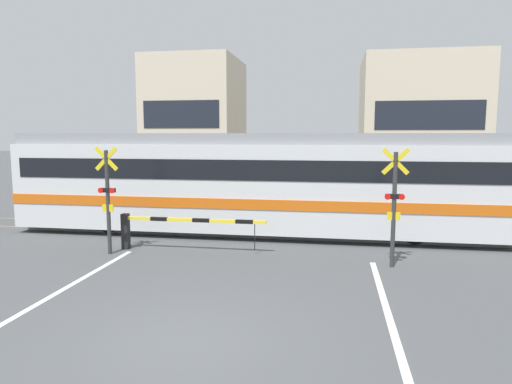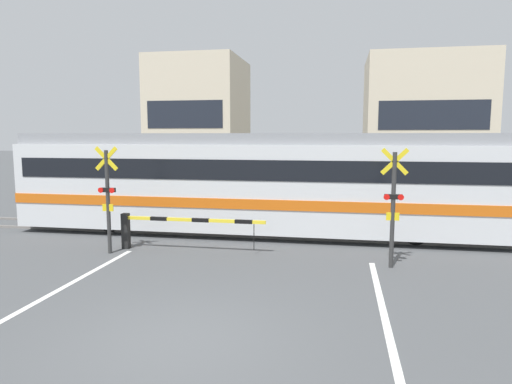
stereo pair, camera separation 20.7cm
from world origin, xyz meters
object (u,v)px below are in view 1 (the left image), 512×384
object	(u,v)px
crossing_signal_right	(394,202)
pedestrian	(281,191)
crossing_barrier_near	(164,225)
crossing_barrier_far	(336,203)
crossing_signal_left	(108,195)
commuter_train	(257,181)

from	to	relation	value
crossing_signal_right	pedestrian	distance (m)	8.74
crossing_barrier_near	pedestrian	world-z (taller)	pedestrian
crossing_barrier_far	crossing_signal_left	distance (m)	8.77
crossing_barrier_far	crossing_signal_right	bearing A→B (deg)	-76.90
pedestrian	crossing_signal_left	bearing A→B (deg)	-116.81
crossing_barrier_near	crossing_signal_right	bearing A→B (deg)	-5.48
commuter_train	crossing_barrier_near	xyz separation A→B (m)	(-2.27, -2.75, -1.07)
crossing_signal_right	crossing_signal_left	bearing A→B (deg)	180.00
commuter_train	pedestrian	size ratio (longest dim) A/B	10.25
crossing_barrier_near	crossing_signal_right	size ratio (longest dim) A/B	1.42
crossing_signal_right	pedestrian	xyz separation A→B (m)	(-3.76, 7.85, -0.76)
crossing_signal_left	crossing_signal_right	bearing A→B (deg)	0.00
crossing_barrier_far	crossing_signal_right	world-z (taller)	crossing_signal_right
crossing_barrier_near	crossing_barrier_far	distance (m)	7.31
crossing_barrier_far	crossing_barrier_near	bearing A→B (deg)	-132.59
crossing_signal_left	commuter_train	bearing A→B (deg)	42.57
crossing_signal_right	pedestrian	size ratio (longest dim) A/B	1.90
crossing_signal_right	commuter_train	bearing A→B (deg)	140.45
crossing_barrier_far	pedestrian	xyz separation A→B (m)	(-2.37, 1.86, 0.17)
commuter_train	crossing_barrier_near	world-z (taller)	commuter_train
crossing_signal_left	pedestrian	size ratio (longest dim) A/B	1.90
crossing_barrier_near	crossing_barrier_far	size ratio (longest dim) A/B	1.00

